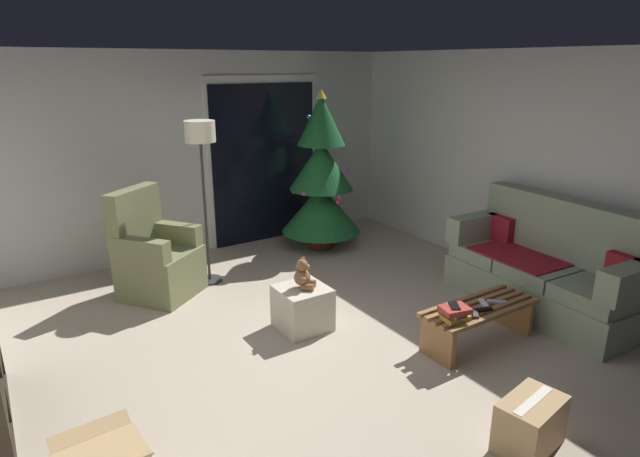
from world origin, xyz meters
The scene contains 19 objects.
ground_plane centered at (0.00, 0.00, 0.00)m, with size 7.00×7.00×0.00m, color #B2A38E.
wall_back centered at (0.00, 3.06, 1.25)m, with size 5.72×0.12×2.50m, color beige.
wall_right centered at (2.86, 0.00, 1.25)m, with size 0.12×6.00×2.50m, color beige.
patio_door_frame centered at (0.99, 2.99, 1.10)m, with size 1.60×0.02×2.20m, color silver.
patio_door_glass centered at (0.99, 2.97, 1.05)m, with size 1.50×0.02×2.10m, color black.
couch centered at (2.32, -0.45, 0.40)m, with size 0.89×1.98×1.08m.
coffee_table centered at (1.20, -0.59, 0.24)m, with size 1.10×0.40×0.36m.
remote_white centered at (1.24, -0.60, 0.37)m, with size 0.04×0.16×0.02m, color silver.
remote_graphite centered at (1.03, -0.69, 0.37)m, with size 0.04×0.16×0.02m, color #333338.
remote_black centered at (1.14, -0.68, 0.37)m, with size 0.04×0.16×0.02m, color black.
remote_silver centered at (1.35, -0.64, 0.37)m, with size 0.04×0.16×0.02m, color #ADADB2.
book_stack centered at (0.82, -0.65, 0.42)m, with size 0.26×0.23×0.12m.
cell_phone centered at (0.82, -0.65, 0.48)m, with size 0.07×0.14×0.01m, color black.
christmas_tree centered at (1.44, 2.27, 0.91)m, with size 1.03×1.03×2.05m.
armchair centered at (-0.83, 1.96, 0.40)m, with size 0.96×0.96×1.13m.
floor_lamp centered at (-0.25, 1.98, 1.51)m, with size 0.32×0.32×1.78m.
ottoman centered at (0.06, 0.48, 0.20)m, with size 0.44×0.44×0.40m, color beige.
teddy_bear_chestnut centered at (0.07, 0.47, 0.52)m, with size 0.21×0.21×0.29m.
cardboard_box_taped_mid_floor centered at (0.46, -1.66, 0.17)m, with size 0.49×0.36×0.34m.
Camera 1 is at (-2.17, -3.27, 2.35)m, focal length 29.41 mm.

